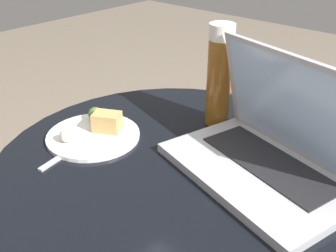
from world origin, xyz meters
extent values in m
cylinder|color=#515156|center=(0.00, 0.00, 0.25)|extent=(0.07, 0.07, 0.46)
cylinder|color=black|center=(0.00, 0.00, 0.49)|extent=(0.76, 0.76, 0.02)
cube|color=#B2B2B7|center=(0.15, 0.06, 0.50)|extent=(0.41, 0.31, 0.02)
cube|color=black|center=(0.16, 0.09, 0.52)|extent=(0.30, 0.18, 0.00)
cube|color=#B2B2B7|center=(0.17, 0.14, 0.62)|extent=(0.36, 0.15, 0.22)
cube|color=silver|center=(0.17, 0.14, 0.62)|extent=(0.33, 0.13, 0.19)
cylinder|color=brown|center=(-0.04, 0.19, 0.60)|extent=(0.06, 0.06, 0.20)
cylinder|color=white|center=(-0.04, 0.19, 0.72)|extent=(0.06, 0.06, 0.04)
cylinder|color=white|center=(-0.20, -0.05, 0.50)|extent=(0.21, 0.21, 0.01)
cube|color=tan|center=(-0.19, -0.02, 0.53)|extent=(0.07, 0.07, 0.04)
sphere|color=beige|center=(-0.22, -0.11, 0.52)|extent=(0.03, 0.03, 0.03)
sphere|color=#4C6B33|center=(-0.25, -0.01, 0.52)|extent=(0.03, 0.03, 0.03)
cube|color=#B2B2B7|center=(-0.19, -0.15, 0.50)|extent=(0.03, 0.13, 0.01)
cube|color=#B2B2B7|center=(-0.21, -0.05, 0.50)|extent=(0.03, 0.06, 0.01)
camera|label=1|loc=(0.44, -0.52, 0.95)|focal=42.00mm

